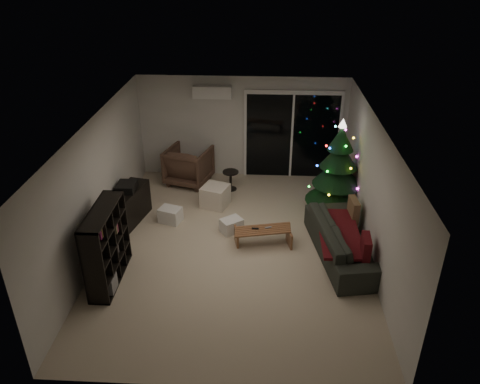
# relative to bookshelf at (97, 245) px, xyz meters

# --- Properties ---
(room) EXTENTS (6.50, 7.51, 2.60)m
(room) POSITION_rel_bookshelf_xyz_m (2.71, 2.57, 0.32)
(room) COLOR beige
(room) RESTS_ON ground
(bookshelf) EXTENTS (0.89, 1.40, 1.38)m
(bookshelf) POSITION_rel_bookshelf_xyz_m (0.00, 0.00, 0.00)
(bookshelf) COLOR black
(bookshelf) RESTS_ON floor
(media_cabinet) EXTENTS (0.68, 1.24, 0.73)m
(media_cabinet) POSITION_rel_bookshelf_xyz_m (0.00, 1.92, -0.33)
(media_cabinet) COLOR black
(media_cabinet) RESTS_ON floor
(stereo) EXTENTS (0.37, 0.44, 0.16)m
(stereo) POSITION_rel_bookshelf_xyz_m (0.00, 1.92, 0.12)
(stereo) COLOR black
(stereo) RESTS_ON media_cabinet
(armchair) EXTENTS (1.21, 1.23, 0.91)m
(armchair) POSITION_rel_bookshelf_xyz_m (0.98, 3.80, -0.24)
(armchair) COLOR brown
(armchair) RESTS_ON floor
(ottoman) EXTENTS (0.68, 0.68, 0.48)m
(ottoman) POSITION_rel_bookshelf_xyz_m (1.73, 2.68, -0.45)
(ottoman) COLOR beige
(ottoman) RESTS_ON floor
(cardboard_box_a) EXTENTS (0.52, 0.46, 0.31)m
(cardboard_box_a) POSITION_rel_bookshelf_xyz_m (0.85, 1.95, -0.54)
(cardboard_box_a) COLOR silver
(cardboard_box_a) RESTS_ON floor
(cardboard_box_b) EXTENTS (0.52, 0.50, 0.29)m
(cardboard_box_b) POSITION_rel_bookshelf_xyz_m (2.16, 1.62, -0.55)
(cardboard_box_b) COLOR silver
(cardboard_box_b) RESTS_ON floor
(side_table) EXTENTS (0.42, 0.42, 0.47)m
(side_table) POSITION_rel_bookshelf_xyz_m (2.01, 3.48, -0.46)
(side_table) COLOR black
(side_table) RESTS_ON floor
(floor_lamp) EXTENTS (0.31, 0.31, 1.92)m
(floor_lamp) POSITION_rel_bookshelf_xyz_m (1.23, 4.55, 0.27)
(floor_lamp) COLOR black
(floor_lamp) RESTS_ON floor
(sofa) EXTENTS (1.29, 2.45, 0.68)m
(sofa) POSITION_rel_bookshelf_xyz_m (4.30, 0.92, -0.35)
(sofa) COLOR black
(sofa) RESTS_ON floor
(sofa_throw) EXTENTS (0.73, 1.67, 0.06)m
(sofa_throw) POSITION_rel_bookshelf_xyz_m (4.20, 0.92, -0.20)
(sofa_throw) COLOR #51171E
(sofa_throw) RESTS_ON sofa
(cushion_a) EXTENTS (0.17, 0.46, 0.45)m
(cushion_a) POSITION_rel_bookshelf_xyz_m (4.55, 1.57, -0.08)
(cushion_a) COLOR brown
(cushion_a) RESTS_ON sofa
(cushion_b) EXTENTS (0.16, 0.45, 0.45)m
(cushion_b) POSITION_rel_bookshelf_xyz_m (4.55, 0.27, -0.08)
(cushion_b) COLOR #51171E
(cushion_b) RESTS_ON sofa
(coffee_table) EXTENTS (1.14, 0.60, 0.34)m
(coffee_table) POSITION_rel_bookshelf_xyz_m (2.80, 1.21, -0.52)
(coffee_table) COLOR #855F44
(coffee_table) RESTS_ON floor
(remote_a) EXTENTS (0.14, 0.04, 0.02)m
(remote_a) POSITION_rel_bookshelf_xyz_m (2.65, 1.21, -0.34)
(remote_a) COLOR black
(remote_a) RESTS_ON coffee_table
(remote_b) EXTENTS (0.13, 0.08, 0.02)m
(remote_b) POSITION_rel_bookshelf_xyz_m (2.90, 1.26, -0.34)
(remote_b) COLOR slate
(remote_b) RESTS_ON coffee_table
(christmas_tree) EXTENTS (1.35, 1.35, 2.10)m
(christmas_tree) POSITION_rel_bookshelf_xyz_m (4.35, 2.63, 0.36)
(christmas_tree) COLOR #173A1C
(christmas_tree) RESTS_ON floor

